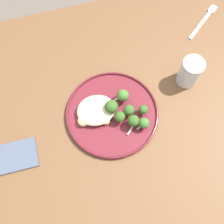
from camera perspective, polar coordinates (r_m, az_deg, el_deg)
The scene contains 23 objects.
ground at distance 1.55m, azimuth 0.68°, elevation -11.52°, with size 6.00×6.00×0.00m, color #665B51.
wooden_dining_table at distance 0.91m, azimuth 1.14°, elevation -4.20°, with size 1.40×1.00×0.74m.
dinner_plate at distance 0.84m, azimuth 0.00°, elevation -0.29°, with size 0.29×0.29×0.02m.
noodle_bed at distance 0.82m, azimuth -3.43°, elevation 0.40°, with size 0.12×0.10×0.03m.
seared_scallop_rear_pale at distance 0.82m, azimuth -6.16°, elevation -1.95°, with size 0.03×0.03×0.02m.
seared_scallop_on_noodles at distance 0.83m, azimuth -3.34°, elevation 0.26°, with size 0.03×0.03×0.01m.
seared_scallop_tilted_round at distance 0.81m, azimuth -1.30°, elevation -1.89°, with size 0.02×0.02×0.01m.
seared_scallop_front_small at distance 0.82m, azimuth -4.05°, elevation -1.16°, with size 0.02×0.02×0.02m.
seared_scallop_large_seared at distance 0.83m, azimuth -0.70°, elevation 1.41°, with size 0.03×0.03×0.01m.
seared_scallop_left_edge at distance 0.83m, azimuth -5.28°, elevation -0.35°, with size 0.03×0.03×0.01m.
broccoli_floret_near_rim at distance 0.81m, azimuth 3.64°, elevation 0.36°, with size 0.03×0.03×0.05m.
broccoli_floret_split_head at distance 0.83m, azimuth 2.33°, elevation 3.54°, with size 0.04×0.04×0.05m.
broccoli_floret_left_leaning at distance 0.82m, azimuth 6.70°, elevation 0.48°, with size 0.03×0.03×0.04m.
broccoli_floret_rear_charred at distance 0.80m, azimuth 1.67°, elevation -1.04°, with size 0.03×0.03×0.05m.
broccoli_floret_tall_stalk at distance 0.80m, azimuth 6.84°, elevation -2.39°, with size 0.03×0.03×0.04m.
broccoli_floret_small_sprig at distance 0.80m, azimuth -0.16°, elevation 1.12°, with size 0.04×0.04×0.06m.
broccoli_floret_beside_noodles at distance 0.79m, azimuth 4.60°, elevation -1.89°, with size 0.04×0.04×0.05m.
onion_sliver_curled_piece at distance 0.85m, azimuth 1.20°, elevation 2.97°, with size 0.04×0.01×0.00m, color silver.
onion_sliver_long_sliver at distance 0.82m, azimuth 4.18°, elevation -3.49°, with size 0.05×0.01×0.00m, color silver.
onion_sliver_pale_crescent at distance 0.82m, azimuth 6.33°, elevation -2.74°, with size 0.04×0.01×0.00m, color silver.
water_glass at distance 0.89m, azimuth 16.22°, elevation 8.01°, with size 0.07×0.07×0.10m.
dinner_fork at distance 1.09m, azimuth 19.02°, elevation 18.00°, with size 0.16×0.13×0.00m.
folded_napkin at distance 0.85m, azimuth -20.64°, elevation -9.05°, with size 0.15×0.09×0.01m, color #4C566B.
Camera 1 is at (0.09, 0.26, 1.53)m, focal length 42.75 mm.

